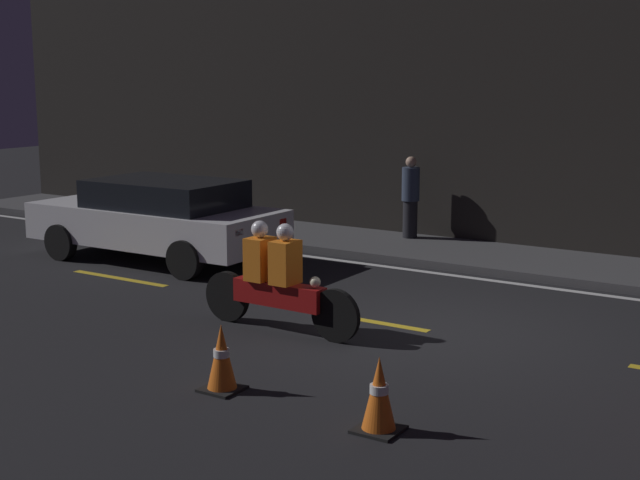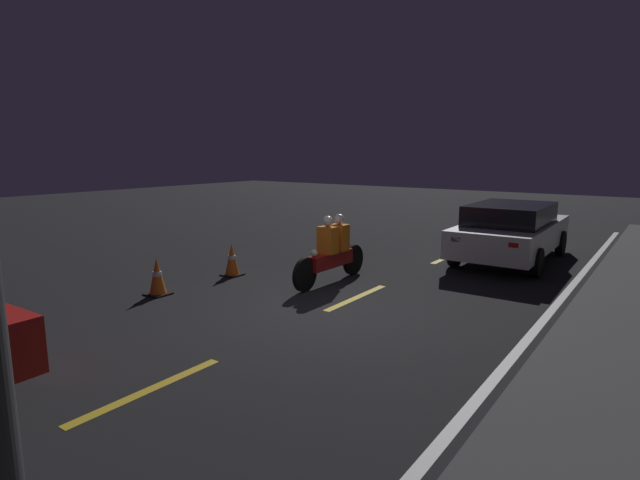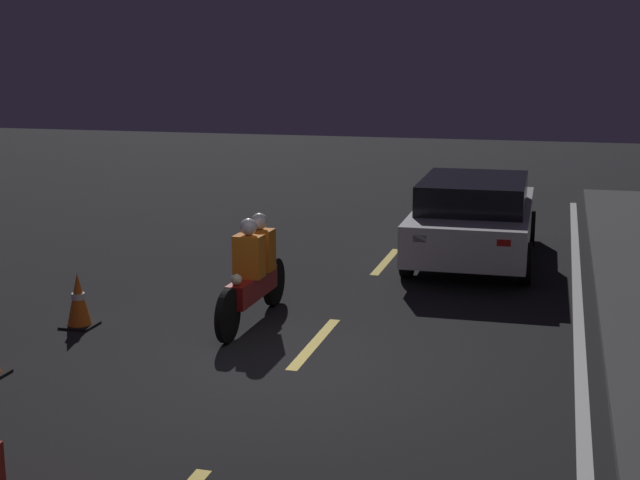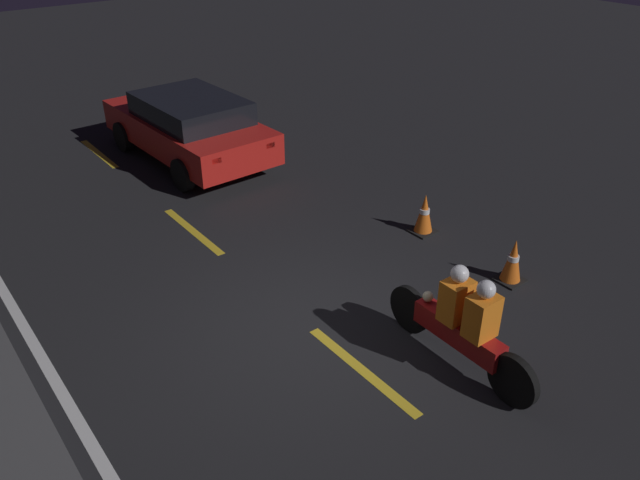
{
  "view_description": "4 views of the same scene",
  "coord_description": "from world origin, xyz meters",
  "px_view_note": "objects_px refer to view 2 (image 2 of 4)",
  "views": [
    {
      "loc": [
        4.79,
        -9.96,
        3.24
      ],
      "look_at": [
        -1.47,
        -0.28,
        1.08
      ],
      "focal_mm": 50.0,
      "sensor_mm": 36.0,
      "label": 1
    },
    {
      "loc": [
        6.66,
        4.67,
        2.68
      ],
      "look_at": [
        -0.38,
        -0.4,
        1.14
      ],
      "focal_mm": 28.0,
      "sensor_mm": 36.0,
      "label": 2
    },
    {
      "loc": [
        8.96,
        2.77,
        3.45
      ],
      "look_at": [
        -0.94,
        0.08,
        1.3
      ],
      "focal_mm": 50.0,
      "sensor_mm": 36.0,
      "label": 3
    },
    {
      "loc": [
        -5.39,
        4.03,
        5.3
      ],
      "look_at": [
        0.17,
        -0.24,
        1.26
      ],
      "focal_mm": 35.0,
      "sensor_mm": 36.0,
      "label": 4
    }
  ],
  "objects_px": {
    "sedan_white": "(511,230)",
    "motorcycle": "(332,251)",
    "traffic_cone_mid": "(157,277)",
    "traffic_cone_near": "(232,260)"
  },
  "relations": [
    {
      "from": "traffic_cone_near",
      "to": "traffic_cone_mid",
      "type": "height_order",
      "value": "traffic_cone_mid"
    },
    {
      "from": "sedan_white",
      "to": "motorcycle",
      "type": "xyz_separation_m",
      "value": [
        4.26,
        -2.42,
        -0.12
      ]
    },
    {
      "from": "sedan_white",
      "to": "motorcycle",
      "type": "relative_size",
      "value": 1.94
    },
    {
      "from": "motorcycle",
      "to": "traffic_cone_near",
      "type": "xyz_separation_m",
      "value": [
        0.82,
        -2.1,
        -0.31
      ]
    },
    {
      "from": "traffic_cone_mid",
      "to": "traffic_cone_near",
      "type": "bearing_deg",
      "value": 178.35
    },
    {
      "from": "sedan_white",
      "to": "traffic_cone_near",
      "type": "relative_size",
      "value": 6.48
    },
    {
      "from": "sedan_white",
      "to": "traffic_cone_near",
      "type": "bearing_deg",
      "value": 137.46
    },
    {
      "from": "sedan_white",
      "to": "traffic_cone_near",
      "type": "height_order",
      "value": "sedan_white"
    },
    {
      "from": "sedan_white",
      "to": "motorcycle",
      "type": "distance_m",
      "value": 4.9
    },
    {
      "from": "sedan_white",
      "to": "motorcycle",
      "type": "bearing_deg",
      "value": 149.45
    }
  ]
}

